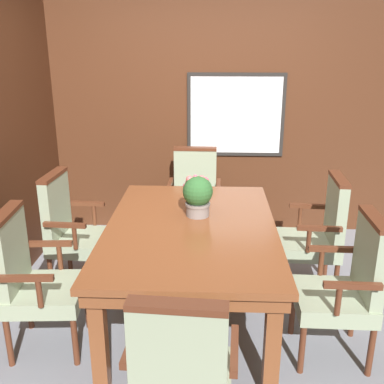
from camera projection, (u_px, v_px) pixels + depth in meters
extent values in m
plane|color=gray|center=(195.00, 319.00, 3.40)|extent=(14.00, 14.00, 0.00)
cube|color=#4C2816|center=(201.00, 118.00, 4.71)|extent=(7.20, 0.06, 2.45)
cube|color=white|center=(236.00, 115.00, 4.65)|extent=(0.94, 0.01, 0.79)
cube|color=#282623|center=(237.00, 74.00, 4.51)|extent=(1.01, 0.02, 0.04)
cube|color=#282623|center=(235.00, 154.00, 4.78)|extent=(1.01, 0.02, 0.03)
cube|color=#282623|center=(189.00, 115.00, 4.67)|extent=(0.04, 0.02, 0.79)
cube|color=#282623|center=(283.00, 116.00, 4.63)|extent=(0.03, 0.02, 0.79)
cube|color=brown|center=(99.00, 340.00, 2.61)|extent=(0.09, 0.09, 0.70)
cube|color=brown|center=(272.00, 345.00, 2.57)|extent=(0.09, 0.09, 0.70)
cube|color=brown|center=(141.00, 230.00, 4.12)|extent=(0.09, 0.09, 0.70)
cube|color=brown|center=(250.00, 232.00, 4.07)|extent=(0.09, 0.09, 0.70)
cube|color=brown|center=(191.00, 237.00, 3.24)|extent=(1.15, 1.74, 0.09)
cube|color=brown|center=(191.00, 228.00, 3.22)|extent=(1.21, 1.80, 0.04)
cylinder|color=#562B19|center=(292.00, 312.00, 3.19)|extent=(0.04, 0.04, 0.35)
cylinder|color=#562B19|center=(302.00, 349.00, 2.81)|extent=(0.04, 0.04, 0.35)
cylinder|color=#562B19|center=(353.00, 314.00, 3.16)|extent=(0.04, 0.04, 0.35)
cylinder|color=#562B19|center=(371.00, 352.00, 2.78)|extent=(0.04, 0.04, 0.35)
cube|color=#93A384|center=(332.00, 301.00, 2.91)|extent=(0.49, 0.47, 0.11)
cube|color=#93A384|center=(370.00, 259.00, 2.80)|extent=(0.09, 0.43, 0.50)
cube|color=#562B19|center=(376.00, 219.00, 2.71)|extent=(0.10, 0.43, 0.03)
cylinder|color=#562B19|center=(321.00, 262.00, 3.09)|extent=(0.04, 0.04, 0.20)
cube|color=#562B19|center=(333.00, 249.00, 3.05)|extent=(0.34, 0.04, 0.04)
cylinder|color=#562B19|center=(338.00, 300.00, 2.64)|extent=(0.04, 0.04, 0.20)
cube|color=#562B19|center=(353.00, 286.00, 2.60)|extent=(0.34, 0.04, 0.04)
cylinder|color=#562B19|center=(75.00, 341.00, 2.88)|extent=(0.04, 0.04, 0.35)
cylinder|color=#562B19|center=(88.00, 306.00, 3.26)|extent=(0.04, 0.04, 0.35)
cylinder|color=#562B19|center=(9.00, 342.00, 2.87)|extent=(0.04, 0.04, 0.35)
cylinder|color=#562B19|center=(29.00, 307.00, 3.25)|extent=(0.04, 0.04, 0.35)
cube|color=#93A384|center=(47.00, 294.00, 2.99)|extent=(0.51, 0.49, 0.11)
cube|color=#93A384|center=(11.00, 252.00, 2.89)|extent=(0.11, 0.43, 0.50)
cube|color=#562B19|center=(5.00, 214.00, 2.80)|extent=(0.12, 0.43, 0.03)
cylinder|color=#562B19|center=(39.00, 293.00, 2.71)|extent=(0.04, 0.04, 0.20)
cube|color=#562B19|center=(25.00, 278.00, 2.68)|extent=(0.34, 0.06, 0.04)
cylinder|color=#562B19|center=(60.00, 256.00, 3.17)|extent=(0.04, 0.04, 0.20)
cube|color=#562B19|center=(48.00, 244.00, 3.13)|extent=(0.34, 0.06, 0.04)
cylinder|color=#562B19|center=(277.00, 258.00, 3.98)|extent=(0.04, 0.04, 0.35)
cylinder|color=#562B19|center=(282.00, 281.00, 3.60)|extent=(0.04, 0.04, 0.35)
cylinder|color=#562B19|center=(326.00, 260.00, 3.94)|extent=(0.04, 0.04, 0.35)
cylinder|color=#562B19|center=(336.00, 283.00, 3.56)|extent=(0.04, 0.04, 0.35)
cube|color=#93A384|center=(307.00, 245.00, 3.70)|extent=(0.50, 0.49, 0.11)
cube|color=#93A384|center=(336.00, 211.00, 3.58)|extent=(0.10, 0.43, 0.50)
cube|color=#562B19|center=(339.00, 179.00, 3.49)|extent=(0.11, 0.43, 0.03)
cylinder|color=#562B19|center=(300.00, 217.00, 3.88)|extent=(0.04, 0.04, 0.20)
cube|color=#562B19|center=(310.00, 206.00, 3.84)|extent=(0.34, 0.05, 0.04)
cylinder|color=#562B19|center=(309.00, 240.00, 3.42)|extent=(0.04, 0.04, 0.20)
cube|color=#562B19|center=(320.00, 228.00, 3.39)|extent=(0.34, 0.05, 0.04)
cylinder|color=#562B19|center=(172.00, 239.00, 4.35)|extent=(0.04, 0.04, 0.35)
cylinder|color=#562B19|center=(213.00, 240.00, 4.32)|extent=(0.04, 0.04, 0.35)
cylinder|color=#562B19|center=(176.00, 222.00, 4.75)|extent=(0.04, 0.04, 0.35)
cylinder|color=#562B19|center=(214.00, 223.00, 4.72)|extent=(0.04, 0.04, 0.35)
cube|color=#93A384|center=(194.00, 210.00, 4.46)|extent=(0.47, 0.49, 0.11)
cube|color=#93A384|center=(195.00, 174.00, 4.55)|extent=(0.43, 0.09, 0.50)
cube|color=#562B19|center=(195.00, 149.00, 4.46)|extent=(0.43, 0.10, 0.03)
cylinder|color=#562B19|center=(169.00, 196.00, 4.39)|extent=(0.04, 0.04, 0.20)
cube|color=#562B19|center=(170.00, 184.00, 4.43)|extent=(0.04, 0.34, 0.04)
cylinder|color=#562B19|center=(218.00, 197.00, 4.36)|extent=(0.04, 0.04, 0.20)
cube|color=#562B19|center=(219.00, 185.00, 4.40)|extent=(0.04, 0.34, 0.04)
cylinder|color=#562B19|center=(101.00, 280.00, 3.62)|extent=(0.04, 0.04, 0.35)
cylinder|color=#562B19|center=(115.00, 257.00, 3.99)|extent=(0.04, 0.04, 0.35)
cylinder|color=#562B19|center=(51.00, 277.00, 3.66)|extent=(0.04, 0.04, 0.35)
cylinder|color=#562B19|center=(69.00, 255.00, 4.04)|extent=(0.04, 0.04, 0.35)
cube|color=#93A384|center=(82.00, 242.00, 3.75)|extent=(0.51, 0.49, 0.11)
cube|color=#93A384|center=(56.00, 207.00, 3.67)|extent=(0.11, 0.43, 0.50)
cube|color=#562B19|center=(52.00, 175.00, 3.59)|extent=(0.12, 0.43, 0.03)
cylinder|color=#562B19|center=(75.00, 237.00, 3.47)|extent=(0.04, 0.04, 0.20)
cube|color=#562B19|center=(65.00, 225.00, 3.45)|extent=(0.34, 0.06, 0.04)
cylinder|color=#562B19|center=(94.00, 214.00, 3.93)|extent=(0.04, 0.04, 0.20)
cube|color=#562B19|center=(85.00, 204.00, 3.90)|extent=(0.34, 0.06, 0.04)
cube|color=#93A384|center=(184.00, 384.00, 2.20)|extent=(0.49, 0.51, 0.11)
cube|color=#93A384|center=(178.00, 360.00, 1.91)|extent=(0.43, 0.11, 0.50)
cube|color=#562B19|center=(177.00, 306.00, 1.83)|extent=(0.43, 0.12, 0.03)
cylinder|color=#562B19|center=(234.00, 357.00, 2.16)|extent=(0.04, 0.04, 0.20)
cube|color=#562B19|center=(234.00, 350.00, 2.06)|extent=(0.06, 0.34, 0.04)
cylinder|color=#562B19|center=(136.00, 350.00, 2.21)|extent=(0.04, 0.04, 0.20)
cube|color=#562B19|center=(132.00, 343.00, 2.11)|extent=(0.06, 0.34, 0.04)
cylinder|color=gray|center=(198.00, 209.00, 3.38)|extent=(0.17, 0.17, 0.10)
cylinder|color=gray|center=(198.00, 204.00, 3.36)|extent=(0.19, 0.19, 0.02)
sphere|color=#2D602D|center=(198.00, 191.00, 3.33)|extent=(0.23, 0.23, 0.23)
sphere|color=#DE686C|center=(202.00, 179.00, 3.38)|extent=(0.06, 0.06, 0.06)
sphere|color=#EE4C66|center=(205.00, 181.00, 3.38)|extent=(0.06, 0.06, 0.06)
sphere|color=#E26364|center=(195.00, 187.00, 3.43)|extent=(0.05, 0.05, 0.05)
sphere|color=#E14D6F|center=(190.00, 180.00, 3.36)|extent=(0.04, 0.04, 0.04)
sphere|color=#DA6666|center=(190.00, 179.00, 3.33)|extent=(0.06, 0.06, 0.06)
sphere|color=#E14F71|center=(201.00, 179.00, 3.38)|extent=(0.06, 0.06, 0.06)
sphere|color=#D44D67|center=(186.00, 186.00, 3.38)|extent=(0.05, 0.05, 0.05)
sphere|color=#DE526D|center=(188.00, 183.00, 3.38)|extent=(0.05, 0.05, 0.05)
sphere|color=#D2516C|center=(195.00, 177.00, 3.33)|extent=(0.04, 0.04, 0.04)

